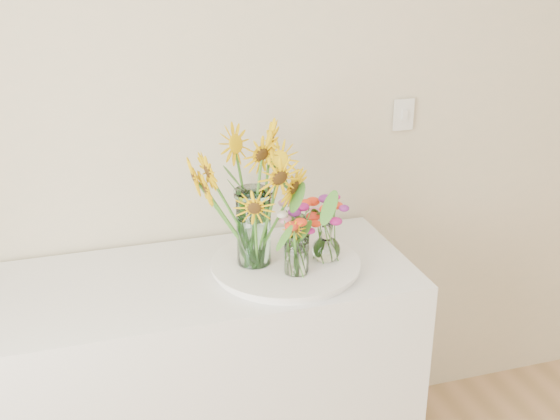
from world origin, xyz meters
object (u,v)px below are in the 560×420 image
(mason_jar, at_px, (254,227))
(small_vase_a, at_px, (297,254))
(small_vase_c, at_px, (296,234))
(counter, at_px, (208,389))
(tray, at_px, (286,266))
(small_vase_b, at_px, (326,242))

(mason_jar, relative_size, small_vase_a, 1.92)
(mason_jar, relative_size, small_vase_c, 2.07)
(mason_jar, height_order, small_vase_a, mason_jar)
(small_vase_a, relative_size, small_vase_c, 1.08)
(counter, xyz_separation_m, small_vase_a, (0.28, -0.12, 0.54))
(tray, height_order, small_vase_a, small_vase_a)
(tray, relative_size, mason_jar, 1.80)
(tray, xyz_separation_m, small_vase_b, (0.13, -0.02, 0.08))
(small_vase_b, bearing_deg, tray, 170.70)
(small_vase_a, relative_size, small_vase_b, 1.00)
(tray, distance_m, mason_jar, 0.18)
(counter, bearing_deg, tray, -8.10)
(small_vase_a, bearing_deg, mason_jar, 136.06)
(tray, bearing_deg, small_vase_c, 51.51)
(small_vase_c, bearing_deg, counter, -173.45)
(small_vase_b, xyz_separation_m, small_vase_c, (-0.07, 0.10, -0.01))
(small_vase_a, bearing_deg, small_vase_b, 25.64)
(counter, height_order, mason_jar, mason_jar)
(counter, relative_size, tray, 2.95)
(tray, relative_size, small_vase_b, 3.45)
(counter, bearing_deg, mason_jar, -4.28)
(tray, distance_m, small_vase_b, 0.16)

